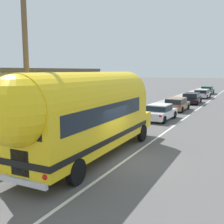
{
  "coord_description": "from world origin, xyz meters",
  "views": [
    {
      "loc": [
        5.05,
        -11.26,
        4.2
      ],
      "look_at": [
        -1.54,
        1.68,
        1.98
      ],
      "focal_mm": 43.77,
      "sensor_mm": 36.0,
      "label": 1
    }
  ],
  "objects_px": {
    "utility_pole": "(26,65)",
    "car_second": "(177,103)",
    "car_lead": "(160,112)",
    "car_fourth": "(202,93)",
    "car_third": "(192,97)",
    "car_fifth": "(207,90)",
    "painted_bus": "(85,112)"
  },
  "relations": [
    {
      "from": "painted_bus",
      "to": "car_fifth",
      "type": "height_order",
      "value": "painted_bus"
    },
    {
      "from": "car_third",
      "to": "car_fifth",
      "type": "distance_m",
      "value": 15.98
    },
    {
      "from": "car_third",
      "to": "car_fourth",
      "type": "distance_m",
      "value": 7.85
    },
    {
      "from": "car_fifth",
      "to": "painted_bus",
      "type": "bearing_deg",
      "value": -89.63
    },
    {
      "from": "car_lead",
      "to": "car_third",
      "type": "xyz_separation_m",
      "value": [
        0.15,
        13.2,
        0.06
      ]
    },
    {
      "from": "car_lead",
      "to": "car_fourth",
      "type": "distance_m",
      "value": 21.06
    },
    {
      "from": "car_lead",
      "to": "car_fourth",
      "type": "xyz_separation_m",
      "value": [
        0.22,
        21.06,
        0.06
      ]
    },
    {
      "from": "car_third",
      "to": "car_fourth",
      "type": "height_order",
      "value": "same"
    },
    {
      "from": "car_second",
      "to": "car_third",
      "type": "height_order",
      "value": "same"
    },
    {
      "from": "painted_bus",
      "to": "car_second",
      "type": "height_order",
      "value": "painted_bus"
    },
    {
      "from": "utility_pole",
      "to": "car_lead",
      "type": "xyz_separation_m",
      "value": [
        2.23,
        13.07,
        -3.69
      ]
    },
    {
      "from": "car_second",
      "to": "car_fifth",
      "type": "height_order",
      "value": "same"
    },
    {
      "from": "utility_pole",
      "to": "car_second",
      "type": "distance_m",
      "value": 19.6
    },
    {
      "from": "car_second",
      "to": "car_third",
      "type": "xyz_separation_m",
      "value": [
        0.19,
        7.14,
        0.01
      ]
    },
    {
      "from": "painted_bus",
      "to": "car_fourth",
      "type": "height_order",
      "value": "painted_bus"
    },
    {
      "from": "utility_pole",
      "to": "car_fifth",
      "type": "bearing_deg",
      "value": 87.27
    },
    {
      "from": "car_lead",
      "to": "painted_bus",
      "type": "bearing_deg",
      "value": -89.74
    },
    {
      "from": "utility_pole",
      "to": "car_second",
      "type": "relative_size",
      "value": 1.99
    },
    {
      "from": "car_second",
      "to": "car_third",
      "type": "relative_size",
      "value": 0.91
    },
    {
      "from": "painted_bus",
      "to": "car_fourth",
      "type": "xyz_separation_m",
      "value": [
        0.16,
        32.86,
        -1.51
      ]
    },
    {
      "from": "utility_pole",
      "to": "car_fourth",
      "type": "height_order",
      "value": "utility_pole"
    },
    {
      "from": "car_lead",
      "to": "car_fifth",
      "type": "xyz_separation_m",
      "value": [
        -0.21,
        29.18,
        0.01
      ]
    },
    {
      "from": "car_third",
      "to": "painted_bus",
      "type": "bearing_deg",
      "value": -90.22
    },
    {
      "from": "car_fifth",
      "to": "car_third",
      "type": "bearing_deg",
      "value": -88.71
    },
    {
      "from": "utility_pole",
      "to": "car_third",
      "type": "height_order",
      "value": "utility_pole"
    },
    {
      "from": "car_second",
      "to": "car_third",
      "type": "distance_m",
      "value": 7.14
    },
    {
      "from": "utility_pole",
      "to": "car_lead",
      "type": "relative_size",
      "value": 1.94
    },
    {
      "from": "utility_pole",
      "to": "car_second",
      "type": "xyz_separation_m",
      "value": [
        2.19,
        19.13,
        -3.64
      ]
    },
    {
      "from": "car_third",
      "to": "car_fifth",
      "type": "height_order",
      "value": "same"
    },
    {
      "from": "painted_bus",
      "to": "car_fifth",
      "type": "relative_size",
      "value": 2.54
    },
    {
      "from": "painted_bus",
      "to": "car_fifth",
      "type": "xyz_separation_m",
      "value": [
        -0.26,
        40.98,
        -1.57
      ]
    },
    {
      "from": "painted_bus",
      "to": "car_fifth",
      "type": "distance_m",
      "value": 41.01
    }
  ]
}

